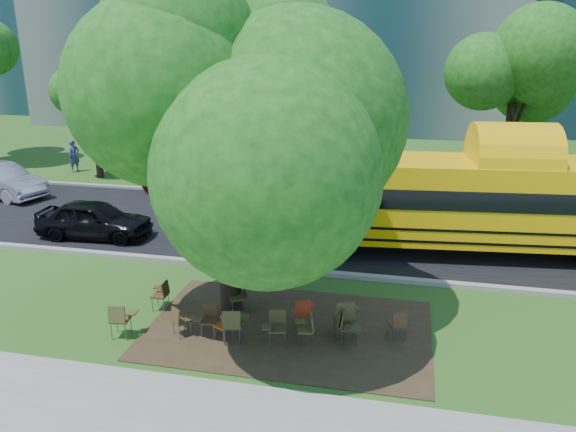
% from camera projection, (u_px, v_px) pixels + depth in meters
% --- Properties ---
extents(ground, '(160.00, 160.00, 0.00)m').
position_uv_depth(ground, '(256.00, 316.00, 14.76)').
color(ground, '#2D581B').
rests_on(ground, ground).
extents(dirt_patch, '(7.00, 4.50, 0.03)m').
position_uv_depth(dirt_patch, '(289.00, 329.00, 14.09)').
color(dirt_patch, '#382819').
rests_on(dirt_patch, ground).
extents(asphalt_road, '(80.00, 8.00, 0.04)m').
position_uv_depth(asphalt_road, '(305.00, 230.00, 21.27)').
color(asphalt_road, black).
rests_on(asphalt_road, ground).
extents(kerb_near, '(80.00, 0.25, 0.14)m').
position_uv_depth(kerb_near, '(281.00, 270.00, 17.53)').
color(kerb_near, gray).
rests_on(kerb_near, ground).
extents(kerb_far, '(80.00, 0.25, 0.14)m').
position_uv_depth(kerb_far, '(322.00, 199.00, 25.06)').
color(kerb_far, gray).
rests_on(kerb_far, ground).
extents(bg_tree_0, '(5.20, 5.20, 7.18)m').
position_uv_depth(bg_tree_0, '(91.00, 88.00, 27.89)').
color(bg_tree_0, black).
rests_on(bg_tree_0, ground).
extents(bg_tree_2, '(4.80, 4.80, 6.62)m').
position_uv_depth(bg_tree_2, '(244.00, 92.00, 29.37)').
color(bg_tree_2, black).
rests_on(bg_tree_2, ground).
extents(bg_tree_3, '(5.60, 5.60, 7.84)m').
position_uv_depth(bg_tree_3, '(515.00, 84.00, 24.61)').
color(bg_tree_3, black).
rests_on(bg_tree_3, ground).
extents(main_tree, '(7.20, 7.20, 8.95)m').
position_uv_depth(main_tree, '(225.00, 110.00, 13.48)').
color(main_tree, black).
rests_on(main_tree, ground).
extents(school_bus, '(13.31, 4.16, 3.20)m').
position_uv_depth(school_bus, '(502.00, 202.00, 18.39)').
color(school_bus, '#FFBB08').
rests_on(school_bus, ground).
extents(chair_0, '(0.60, 0.59, 0.90)m').
position_uv_depth(chair_0, '(120.00, 317.00, 13.55)').
color(chair_0, '#4B4620').
rests_on(chair_0, ground).
extents(chair_1, '(0.67, 0.53, 0.78)m').
position_uv_depth(chair_1, '(180.00, 319.00, 13.63)').
color(chair_1, '#51391D').
rests_on(chair_1, ground).
extents(chair_2, '(0.51, 0.65, 0.78)m').
position_uv_depth(chair_2, '(226.00, 323.00, 13.44)').
color(chair_2, '#A84211').
rests_on(chair_2, ground).
extents(chair_3, '(0.52, 0.49, 0.79)m').
position_uv_depth(chair_3, '(208.00, 317.00, 13.70)').
color(chair_3, '#483119').
rests_on(chair_3, ground).
extents(chair_4, '(0.63, 0.65, 0.93)m').
position_uv_depth(chair_4, '(233.00, 322.00, 13.27)').
color(chair_4, '#453E1E').
rests_on(chair_4, ground).
extents(chair_5, '(0.59, 0.61, 0.88)m').
position_uv_depth(chair_5, '(277.00, 324.00, 13.25)').
color(chair_5, '#483E1F').
rests_on(chair_5, ground).
extents(chair_6, '(0.55, 0.53, 0.79)m').
position_uv_depth(chair_6, '(307.00, 326.00, 13.26)').
color(chair_6, '#504C22').
rests_on(chair_6, ground).
extents(chair_7, '(0.54, 0.56, 0.85)m').
position_uv_depth(chair_7, '(347.00, 324.00, 13.27)').
color(chair_7, '#44391D').
rests_on(chair_7, ground).
extents(chair_8, '(0.48, 0.53, 0.82)m').
position_uv_depth(chair_8, '(162.00, 292.00, 14.98)').
color(chair_8, '#4A301A').
rests_on(chair_8, ground).
extents(chair_9, '(0.79, 0.65, 0.97)m').
position_uv_depth(chair_9, '(240.00, 293.00, 14.75)').
color(chair_9, '#483D1F').
rests_on(chair_9, ground).
extents(chair_10, '(0.54, 0.63, 0.93)m').
position_uv_depth(chair_10, '(230.00, 287.00, 15.14)').
color(chair_10, '#4E4322').
rests_on(chair_10, ground).
extents(chair_11, '(0.57, 0.64, 0.83)m').
position_uv_depth(chair_11, '(303.00, 310.00, 13.97)').
color(chair_11, '#A52E11').
rests_on(chair_11, ground).
extents(chair_12, '(0.46, 0.56, 0.78)m').
position_uv_depth(chair_12, '(345.00, 324.00, 13.38)').
color(chair_12, '#45431E').
rests_on(chair_12, ground).
extents(chair_13, '(0.55, 0.63, 0.80)m').
position_uv_depth(chair_13, '(399.00, 322.00, 13.43)').
color(chair_13, '#4D331B').
rests_on(chair_13, ground).
extents(chair_14, '(0.66, 0.72, 0.97)m').
position_uv_depth(chair_14, '(346.00, 314.00, 13.61)').
color(chair_14, '#46401E').
rests_on(chair_14, ground).
extents(black_car, '(4.20, 1.85, 1.40)m').
position_uv_depth(black_car, '(94.00, 219.00, 20.29)').
color(black_car, black).
rests_on(black_car, ground).
extents(bg_car_silver, '(4.85, 2.82, 1.51)m').
position_uv_depth(bg_car_silver, '(1.00, 181.00, 25.46)').
color(bg_car_silver, '#A8A7AD').
rests_on(bg_car_silver, ground).
extents(bg_car_red, '(5.16, 3.55, 1.31)m').
position_uv_depth(bg_car_red, '(191.00, 181.00, 25.84)').
color(bg_car_red, maroon).
rests_on(bg_car_red, ground).
extents(pedestrian_a, '(0.62, 0.74, 1.73)m').
position_uv_depth(pedestrian_a, '(74.00, 156.00, 30.21)').
color(pedestrian_a, navy).
rests_on(pedestrian_a, ground).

